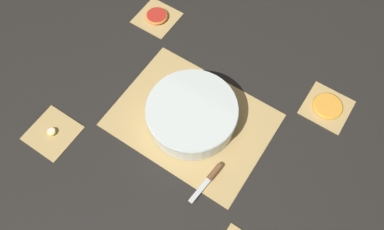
{
  "coord_description": "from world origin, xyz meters",
  "views": [
    {
      "loc": [
        -0.28,
        0.43,
        1.05
      ],
      "look_at": [
        0.0,
        0.0,
        0.04
      ],
      "focal_mm": 35.0,
      "sensor_mm": 36.0,
      "label": 1
    }
  ],
  "objects_px": {
    "orange_slice_whole": "(328,106)",
    "banana_coin_single": "(52,132)",
    "fruit_salad_bowl": "(192,113)",
    "paring_knife": "(213,174)",
    "grapefruit_slice": "(157,16)"
  },
  "relations": [
    {
      "from": "paring_knife",
      "to": "orange_slice_whole",
      "type": "height_order",
      "value": "paring_knife"
    },
    {
      "from": "banana_coin_single",
      "to": "grapefruit_slice",
      "type": "height_order",
      "value": "grapefruit_slice"
    },
    {
      "from": "paring_knife",
      "to": "banana_coin_single",
      "type": "relative_size",
      "value": 5.03
    },
    {
      "from": "orange_slice_whole",
      "to": "banana_coin_single",
      "type": "distance_m",
      "value": 0.86
    },
    {
      "from": "orange_slice_whole",
      "to": "grapefruit_slice",
      "type": "height_order",
      "value": "grapefruit_slice"
    },
    {
      "from": "fruit_salad_bowl",
      "to": "banana_coin_single",
      "type": "xyz_separation_m",
      "value": [
        0.33,
        0.27,
        -0.04
      ]
    },
    {
      "from": "fruit_salad_bowl",
      "to": "grapefruit_slice",
      "type": "relative_size",
      "value": 3.47
    },
    {
      "from": "fruit_salad_bowl",
      "to": "grapefruit_slice",
      "type": "xyz_separation_m",
      "value": [
        0.33,
        -0.27,
        -0.04
      ]
    },
    {
      "from": "fruit_salad_bowl",
      "to": "grapefruit_slice",
      "type": "bearing_deg",
      "value": -39.34
    },
    {
      "from": "orange_slice_whole",
      "to": "banana_coin_single",
      "type": "bearing_deg",
      "value": 39.41
    },
    {
      "from": "banana_coin_single",
      "to": "fruit_salad_bowl",
      "type": "bearing_deg",
      "value": -140.6
    },
    {
      "from": "fruit_salad_bowl",
      "to": "paring_knife",
      "type": "bearing_deg",
      "value": 141.94
    },
    {
      "from": "banana_coin_single",
      "to": "grapefruit_slice",
      "type": "relative_size",
      "value": 0.35
    },
    {
      "from": "paring_knife",
      "to": "banana_coin_single",
      "type": "distance_m",
      "value": 0.51
    },
    {
      "from": "fruit_salad_bowl",
      "to": "banana_coin_single",
      "type": "relative_size",
      "value": 9.95
    }
  ]
}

